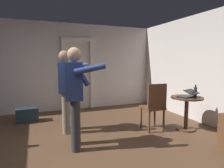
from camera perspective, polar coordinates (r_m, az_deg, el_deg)
The scene contains 10 objects.
ground_plane at distance 3.15m, azimuth -12.20°, elevation -20.60°, with size 6.96×6.96×0.00m, color brown.
wall_back at distance 5.88m, azimuth -17.63°, elevation 4.68°, with size 6.56×0.12×2.54m, color silver.
doorway_frame at distance 5.92m, azimuth -9.96°, elevation 4.44°, with size 0.93×0.08×2.13m.
side_table at distance 4.40m, azimuth 20.93°, elevation -6.45°, with size 0.65×0.65×0.70m.
laptop at distance 4.31m, azimuth 21.28°, elevation -2.96°, with size 0.40×0.40×0.17m.
bottle_on_table at distance 4.38m, azimuth 23.16°, elevation -2.12°, with size 0.06×0.06×0.26m.
wooden_chair at distance 4.13m, azimuth 12.28°, elevation -5.98°, with size 0.43×0.43×0.99m.
person_blue_shirt at distance 3.22m, azimuth -10.56°, elevation -1.92°, with size 0.64×0.72×1.66m.
person_striped_shirt at distance 4.02m, azimuth -13.43°, elevation -0.47°, with size 0.60×0.62×1.65m.
suitcase_dark at distance 5.14m, azimuth -23.56°, elevation -8.26°, with size 0.49×0.30×0.33m, color #1E2D38.
Camera 1 is at (-0.44, -2.77, 1.43)m, focal length 31.30 mm.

